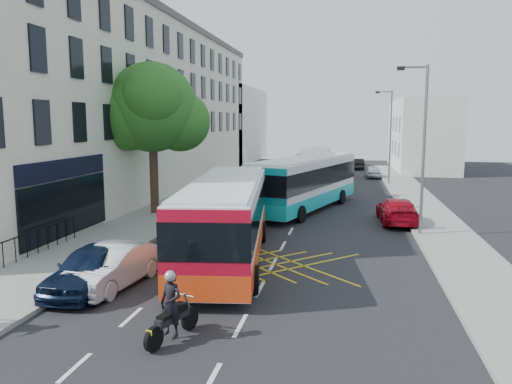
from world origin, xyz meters
The scene contains 20 objects.
ground centered at (0.00, 0.00, 0.00)m, with size 120.00×120.00×0.00m, color black.
pavement_left centered at (-8.50, 15.00, 0.07)m, with size 5.00×70.00×0.15m, color gray.
pavement_right centered at (7.50, 15.00, 0.07)m, with size 3.00×70.00×0.15m, color gray.
terrace_main centered at (-14.00, 24.49, 6.76)m, with size 8.30×45.00×13.50m.
terrace_far centered at (-14.00, 55.00, 5.00)m, with size 8.00×20.00×10.00m, color silver.
building_right centered at (11.00, 48.00, 4.00)m, with size 6.00×18.00×8.00m, color silver.
street_tree centered at (-8.51, 14.97, 6.29)m, with size 6.30×5.70×8.80m.
lamp_near centered at (6.20, 12.00, 4.62)m, with size 1.45×0.15×8.00m.
lamp_far centered at (6.20, 32.00, 4.62)m, with size 1.45×0.15×8.00m.
railings centered at (-9.70, 5.30, 0.72)m, with size 0.08×5.60×1.14m, color black, non-canonical shape.
bus_near centered at (-1.92, 6.22, 1.72)m, with size 4.21×11.88×3.27m.
bus_mid centered at (0.16, 18.36, 1.74)m, with size 6.10×12.06×3.31m.
bus_far centered at (-0.18, 32.09, 1.58)m, with size 2.71×10.65×2.99m.
motorbike centered at (-1.52, -1.22, 0.87)m, with size 0.84×2.02×1.85m.
parked_car_blue centered at (-5.47, 1.95, 0.75)m, with size 1.77×4.40×1.50m, color black.
parked_car_silver centered at (-4.90, 2.38, 0.71)m, with size 1.49×4.28×1.41m, color #B3B6BC.
red_hatchback centered at (5.50, 15.14, 0.69)m, with size 1.94×4.77×1.39m, color #9D0616.
distant_car_grey centered at (-1.71, 44.24, 0.60)m, with size 1.99×4.31×1.20m, color #414248.
distant_car_silver centered at (5.20, 37.59, 0.61)m, with size 1.44×3.58×1.22m, color #B3B6BB.
distant_car_dark centered at (3.83, 46.22, 0.62)m, with size 1.32×3.78×1.25m, color black.
Camera 1 is at (2.80, -12.72, 5.56)m, focal length 35.00 mm.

